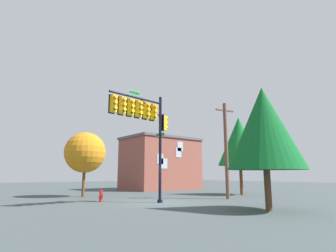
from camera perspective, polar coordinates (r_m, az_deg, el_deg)
ground_plane at (r=19.29m, az=-1.72°, el=-15.81°), size 120.00×120.00×0.00m
signal_pole_assembly at (r=18.52m, az=-5.20°, el=1.82°), size 5.02×1.26×7.49m
utility_pole at (r=22.63m, az=12.13°, el=-4.61°), size 1.79×0.48×7.77m
fire_hydrant at (r=20.30m, az=-13.92°, el=-14.08°), size 0.33×0.24×0.83m
tree_near at (r=16.13m, az=19.53°, el=-0.33°), size 4.23×4.23×6.85m
tree_mid at (r=25.27m, az=-17.03°, el=-5.35°), size 3.58×3.58×5.63m
tree_far at (r=27.67m, az=14.78°, el=-3.10°), size 4.30×4.30×7.54m
brick_building at (r=36.18m, az=-1.58°, el=-7.85°), size 9.55×6.57×6.72m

